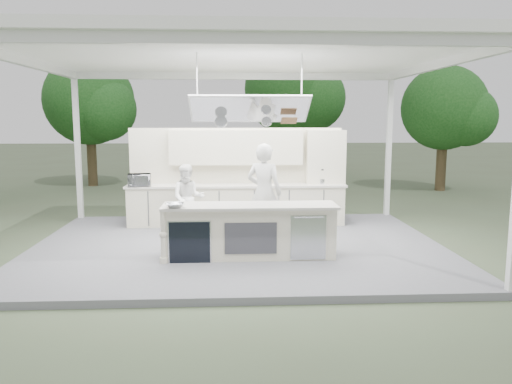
{
  "coord_description": "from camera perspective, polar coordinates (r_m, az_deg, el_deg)",
  "views": [
    {
      "loc": [
        -0.15,
        -9.63,
        2.57
      ],
      "look_at": [
        0.38,
        0.4,
        1.1
      ],
      "focal_mm": 35.0,
      "sensor_mm": 36.0,
      "label": 1
    }
  ],
  "objects": [
    {
      "name": "bowl_large",
      "position": [
        8.66,
        -9.27,
        -1.52
      ],
      "size": [
        0.4,
        0.4,
        0.08
      ],
      "primitive_type": "imported",
      "rotation": [
        0.0,
        0.0,
        0.24
      ],
      "color": "silver",
      "rests_on": "demo_island"
    },
    {
      "name": "ground",
      "position": [
        9.97,
        -2.06,
        -6.64
      ],
      "size": [
        90.0,
        90.0,
        0.0
      ],
      "primitive_type": "plane",
      "color": "#45543A",
      "rests_on": "ground"
    },
    {
      "name": "stage_deck",
      "position": [
        9.96,
        -2.06,
        -6.31
      ],
      "size": [
        8.0,
        6.0,
        0.12
      ],
      "primitive_type": "cube",
      "color": "slate",
      "rests_on": "ground"
    },
    {
      "name": "sous_chef",
      "position": [
        10.97,
        -7.78,
        -0.71
      ],
      "size": [
        0.74,
        0.59,
        1.49
      ],
      "primitive_type": "imported",
      "rotation": [
        0.0,
        0.0,
        0.04
      ],
      "color": "white",
      "rests_on": "stage_deck"
    },
    {
      "name": "back_counter",
      "position": [
        11.7,
        -2.24,
        -1.4
      ],
      "size": [
        5.08,
        0.72,
        0.95
      ],
      "color": "beige",
      "rests_on": "stage_deck"
    },
    {
      "name": "demo_island",
      "position": [
        8.95,
        -0.84,
        -4.45
      ],
      "size": [
        3.1,
        0.79,
        0.95
      ],
      "color": "beige",
      "rests_on": "stage_deck"
    },
    {
      "name": "tree_cluster",
      "position": [
        19.42,
        -3.09,
        10.42
      ],
      "size": [
        19.55,
        9.4,
        5.85
      ],
      "color": "#4A3C25",
      "rests_on": "ground"
    },
    {
      "name": "bowl_small",
      "position": [
        8.7,
        -9.24,
        -1.49
      ],
      "size": [
        0.28,
        0.28,
        0.07
      ],
      "primitive_type": "imported",
      "rotation": [
        0.0,
        0.0,
        -0.2
      ],
      "color": "#BABDC2",
      "rests_on": "demo_island"
    },
    {
      "name": "head_chef",
      "position": [
        9.99,
        0.94,
        -0.09
      ],
      "size": [
        0.86,
        0.73,
        1.99
      ],
      "primitive_type": "imported",
      "rotation": [
        0.0,
        0.0,
        2.71
      ],
      "color": "silver",
      "rests_on": "stage_deck"
    },
    {
      "name": "back_wall_unit",
      "position": [
        11.81,
        -0.12,
        3.47
      ],
      "size": [
        5.05,
        0.48,
        2.25
      ],
      "color": "beige",
      "rests_on": "stage_deck"
    },
    {
      "name": "toaster_oven",
      "position": [
        11.6,
        -13.17,
        1.35
      ],
      "size": [
        0.54,
        0.4,
        0.28
      ],
      "primitive_type": "imported",
      "rotation": [
        0.0,
        0.0,
        0.12
      ],
      "color": "silver",
      "rests_on": "back_counter"
    },
    {
      "name": "tent",
      "position": [
        9.69,
        -2.16,
        15.06
      ],
      "size": [
        8.2,
        6.2,
        3.86
      ],
      "color": "white",
      "rests_on": "ground"
    }
  ]
}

